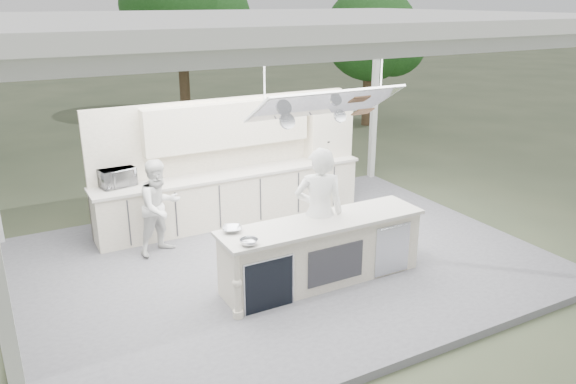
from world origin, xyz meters
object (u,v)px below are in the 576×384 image
head_chef (319,213)px  sous_chef (160,207)px  demo_island (321,251)px  back_counter (233,196)px

head_chef → sous_chef: bearing=-21.4°
head_chef → sous_chef: 2.64m
demo_island → sous_chef: size_ratio=1.98×
back_counter → sous_chef: 1.75m
demo_island → back_counter: same height
demo_island → sous_chef: sous_chef is taller
back_counter → head_chef: 2.66m
back_counter → sous_chef: sous_chef is taller
demo_island → head_chef: head_chef is taller
demo_island → sous_chef: bearing=129.8°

